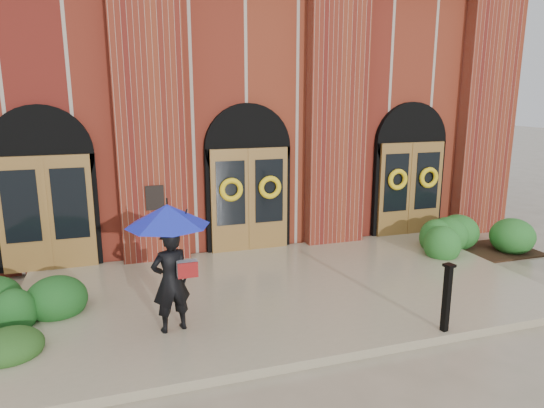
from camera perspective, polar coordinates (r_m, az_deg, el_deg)
name	(u,v)px	position (r m, az deg, el deg)	size (l,w,h in m)	color
ground	(287,297)	(9.70, 1.79, -10.91)	(90.00, 90.00, 0.00)	gray
landing	(285,291)	(9.80, 1.49, -10.18)	(10.00, 5.30, 0.15)	gray
church_building	(203,106)	(17.40, -8.17, 11.39)	(16.20, 12.53, 7.00)	maroon
man_with_umbrella	(169,244)	(7.77, -12.00, -4.58)	(1.56, 1.56, 2.10)	black
metal_post	(447,296)	(8.36, 19.87, -10.17)	(0.18, 0.18, 1.14)	black
hedge_wall_right	(470,238)	(12.99, 22.26, -3.73)	(3.25, 1.30, 0.83)	#225D21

